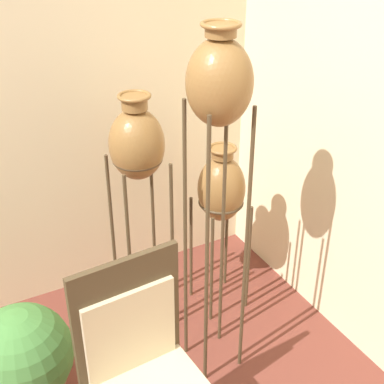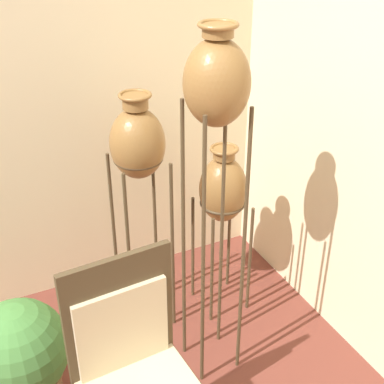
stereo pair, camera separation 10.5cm
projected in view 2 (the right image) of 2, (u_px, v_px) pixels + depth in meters
The scene contains 5 objects.
vase_stand_tall at pixel (217, 94), 2.34m from camera, with size 0.30×0.30×1.92m.
vase_stand_medium at pixel (138, 147), 2.86m from camera, with size 0.30×0.30×1.49m.
vase_stand_short at pixel (223, 191), 3.16m from camera, with size 0.29×0.29×1.12m.
chair at pixel (133, 366), 2.25m from camera, with size 0.54×0.48×1.13m.
potted_plant at pixel (20, 358), 2.65m from camera, with size 0.50×0.50×0.67m.
Camera 2 is at (-0.22, -1.35, 2.38)m, focal length 50.00 mm.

